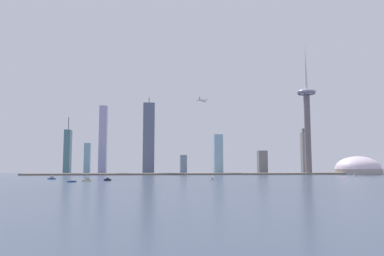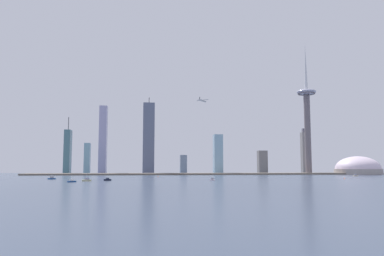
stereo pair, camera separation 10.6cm
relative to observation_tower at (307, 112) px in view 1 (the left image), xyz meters
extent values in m
plane|color=#384559|center=(-249.80, -462.93, -143.30)|extent=(6000.00, 6000.00, 0.00)
cube|color=#73685B|center=(-249.80, -6.72, -141.53)|extent=(740.36, 48.82, 3.54)
cylinder|color=slate|center=(0.00, 0.00, -48.54)|extent=(14.03, 14.03, 189.52)
ellipsoid|color=#AAABC4|center=(0.00, 0.00, 46.23)|extent=(43.55, 43.55, 12.26)
torus|color=slate|center=(0.00, 0.00, 41.93)|extent=(39.47, 39.47, 2.45)
cone|color=silver|center=(0.00, 0.00, 107.06)|extent=(7.02, 7.02, 109.40)
cylinder|color=#A69B97|center=(115.91, -3.61, -137.25)|extent=(104.76, 104.76, 12.10)
ellipsoid|color=silver|center=(115.91, -3.61, -131.20)|extent=(99.52, 99.52, 57.81)
cube|color=gray|center=(-280.50, 57.70, -121.15)|extent=(15.39, 19.15, 44.30)
cube|color=#A19FC8|center=(-470.87, 99.55, -61.84)|extent=(17.59, 27.79, 162.92)
cube|color=slate|center=(-361.73, 68.64, -59.46)|extent=(26.90, 20.07, 167.69)
cylinder|color=#4C4C51|center=(-361.73, 68.64, 31.23)|extent=(1.60, 1.60, 13.68)
cube|color=slate|center=(-82.25, 83.67, -115.06)|extent=(21.80, 19.58, 56.47)
cube|color=#76A5BA|center=(-499.96, 55.44, -107.92)|extent=(12.93, 16.26, 70.77)
cube|color=gray|center=(13.60, 49.12, -93.41)|extent=(17.39, 14.67, 99.79)
cube|color=slate|center=(13.60, 49.12, -38.78)|extent=(10.44, 8.80, 9.47)
cube|color=#46717D|center=(-545.54, 65.04, -92.72)|extent=(13.74, 24.98, 101.16)
cylinder|color=#4C4C51|center=(-545.54, 65.04, -27.26)|extent=(1.60, 1.60, 29.77)
cube|color=#87B0C8|center=(-202.11, 37.24, -97.69)|extent=(19.99, 24.42, 91.23)
cube|color=navy|center=(-499.86, -254.28, -142.46)|extent=(12.09, 7.20, 1.67)
cube|color=#9F9CA4|center=(-499.86, -254.28, -140.30)|extent=(5.61, 4.29, 2.65)
cylinder|color=silver|center=(-499.86, -254.28, -135.97)|extent=(0.24, 0.24, 6.02)
cube|color=black|center=(-414.44, -314.44, -142.24)|extent=(9.79, 2.64, 2.12)
cube|color=#272E42|center=(-414.44, -314.44, -140.36)|extent=(4.32, 1.80, 1.64)
cube|color=navy|center=(-451.83, -355.98, -142.55)|extent=(9.85, 10.05, 1.50)
cube|color=silver|center=(-451.83, -355.98, -140.91)|extent=(5.08, 5.13, 1.78)
cylinder|color=silver|center=(-451.83, -355.98, -137.33)|extent=(0.24, 0.24, 5.39)
cube|color=beige|center=(-438.77, -329.16, -142.22)|extent=(12.00, 5.96, 2.17)
cube|color=#9B96AD|center=(-438.77, -329.16, -140.06)|extent=(5.48, 3.50, 2.15)
cylinder|color=silver|center=(-438.77, -329.16, -135.50)|extent=(0.24, 0.24, 6.97)
cube|color=white|center=(-276.17, -320.18, -142.66)|extent=(7.40, 5.40, 1.28)
cube|color=#9C929C|center=(-276.17, -320.18, -140.92)|extent=(3.56, 3.02, 2.19)
cylinder|color=silver|center=(-276.17, -320.18, -138.05)|extent=(0.24, 0.24, 3.54)
cube|color=beige|center=(20.09, -158.31, -142.60)|extent=(9.88, 3.47, 1.40)
cube|color=#9394AA|center=(20.09, -158.31, -140.59)|extent=(4.40, 2.22, 2.63)
cylinder|color=silver|center=(20.09, -158.31, -136.96)|extent=(0.24, 0.24, 4.63)
cone|color=#E54C19|center=(-344.50, -152.50, -142.35)|extent=(1.79, 1.79, 1.89)
cone|color=#E54C19|center=(-73.72, -291.59, -142.08)|extent=(1.48, 1.48, 2.44)
cylinder|color=#B6B8BD|center=(-248.16, -35.33, 14.44)|extent=(19.19, 22.70, 3.04)
sphere|color=#B6B8BD|center=(-239.75, -24.94, 14.44)|extent=(3.04, 3.04, 3.04)
cube|color=#B6B8BD|center=(-248.16, -35.33, 15.81)|extent=(24.00, 20.35, 0.50)
cube|color=#B6B8BD|center=(-255.23, -44.06, 14.89)|extent=(9.16, 8.05, 0.40)
cube|color=#2D333D|center=(-255.23, -44.06, 18.46)|extent=(1.90, 2.18, 5.00)
camera|label=1|loc=(-361.11, -819.50, -123.70)|focal=35.12mm
camera|label=2|loc=(-361.00, -819.51, -123.70)|focal=35.12mm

